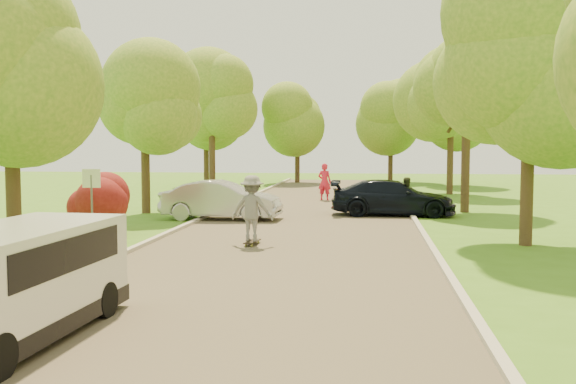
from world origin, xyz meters
The scene contains 23 objects.
ground centered at (0.00, 0.00, 0.00)m, with size 100.00×100.00×0.00m, color #44771C.
road centered at (0.00, 8.00, 0.01)m, with size 8.00×60.00×0.01m, color #4C4438.
curb_left centered at (-4.05, 8.00, 0.06)m, with size 0.18×60.00×0.12m, color #B2AD9E.
curb_right centered at (4.05, 8.00, 0.06)m, with size 0.18×60.00×0.12m, color #B2AD9E.
street_sign centered at (-5.80, 4.00, 1.56)m, with size 0.55×0.06×2.17m.
red_shrub centered at (-6.30, 5.50, 1.10)m, with size 1.70×1.70×1.95m.
tree_l_mida centered at (-6.30, 1.00, 5.17)m, with size 4.71×4.60×7.39m.
tree_l_midb centered at (-6.81, 12.00, 4.59)m, with size 4.30×4.20×6.62m.
tree_l_far centered at (-6.39, 22.00, 5.47)m, with size 4.92×4.80×7.79m.
tree_r_mida centered at (7.02, 5.00, 5.54)m, with size 5.13×5.00×7.95m.
tree_r_midb centered at (6.60, 14.00, 4.88)m, with size 4.51×4.40×7.01m.
tree_r_far centered at (7.23, 24.00, 5.83)m, with size 5.33×5.20×8.34m.
tree_bg_a centered at (-8.78, 30.00, 5.31)m, with size 5.12×5.00×7.72m.
tree_bg_b centered at (8.22, 32.00, 5.54)m, with size 5.12×5.00×7.95m.
tree_bg_c centered at (-2.79, 34.00, 5.02)m, with size 4.92×4.80×7.33m.
tree_bg_d centered at (4.22, 36.00, 5.31)m, with size 5.12×5.00×7.72m.
minivan centered at (-2.92, -5.27, 0.88)m, with size 1.96×4.57×1.67m.
silver_sedan centered at (-3.30, 10.04, 0.75)m, with size 1.59×4.57×1.51m, color #AAA9AE.
dark_sedan centered at (3.30, 12.30, 0.73)m, with size 2.04×5.01×1.45m, color black.
longboard centered at (-1.00, 4.03, 0.11)m, with size 0.38×0.99×0.11m.
skateboarder centered at (-1.00, 4.03, 1.07)m, with size 1.22×0.70×1.89m, color slate.
person_striped centered at (0.07, 18.99, 0.96)m, with size 0.70×0.46×1.92m, color red.
person_olive centered at (3.80, 12.07, 0.79)m, with size 0.77×0.60×1.58m, color #303821.
Camera 1 is at (2.28, -13.97, 2.91)m, focal length 40.00 mm.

